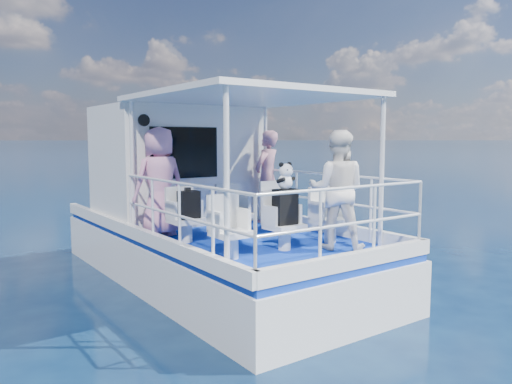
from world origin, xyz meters
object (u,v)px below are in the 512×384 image
passenger_port_fwd (160,182)px  backpack_center (285,207)px  passenger_stbd_aft (337,190)px  panda (285,176)px

passenger_port_fwd → backpack_center: passenger_port_fwd is taller
passenger_port_fwd → passenger_stbd_aft: (1.69, -2.37, -0.04)m
passenger_stbd_aft → panda: passenger_stbd_aft is taller
passenger_port_fwd → backpack_center: size_ratio=3.53×
passenger_stbd_aft → backpack_center: size_ratio=3.39×
passenger_stbd_aft → panda: (-0.72, 0.30, 0.22)m
passenger_stbd_aft → backpack_center: (-0.71, 0.31, -0.22)m
passenger_port_fwd → backpack_center: (0.97, -2.07, -0.26)m
panda → passenger_stbd_aft: bearing=-22.3°
passenger_stbd_aft → panda: size_ratio=4.56×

